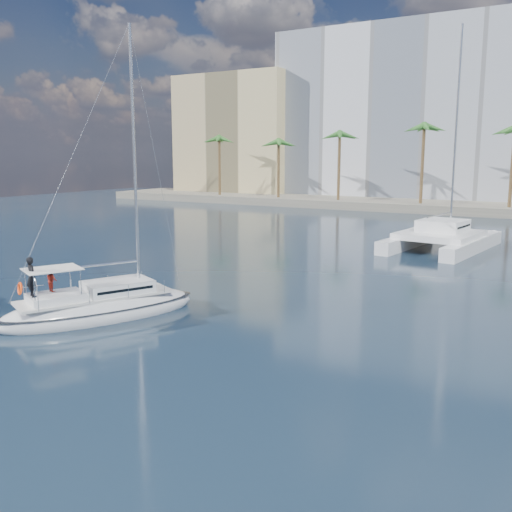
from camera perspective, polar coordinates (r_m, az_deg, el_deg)
The scene contains 9 objects.
ground at distance 28.61m, azimuth -2.71°, elevation -6.01°, with size 160.00×160.00×0.00m, color black.
quay at distance 85.62m, azimuth 20.31°, elevation 4.60°, with size 120.00×14.00×1.20m, color gray.
building_modern at distance 99.90m, azimuth 15.13°, elevation 13.28°, with size 42.00×16.00×28.00m, color silver.
building_tan_left at distance 108.29m, azimuth -1.35°, elevation 11.77°, with size 22.00×14.00×22.00m, color tan.
palm_left at distance 93.86m, azimuth -1.06°, elevation 11.57°, with size 3.60×3.60×12.30m.
palm_centre at distance 81.41m, azimuth 20.21°, elevation 11.18°, with size 3.60×3.60×12.30m.
main_sloop at distance 29.25m, azimuth -15.36°, elevation -5.01°, with size 7.06×10.36×14.78m.
catamaran at distance 50.70m, azimuth 18.06°, elevation 1.95°, with size 7.83×13.43×18.54m.
seagull at distance 31.63m, azimuth -10.79°, elevation -2.48°, with size 0.98×0.42×0.18m.
Camera 1 is at (15.09, -22.96, 7.96)m, focal length 40.00 mm.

